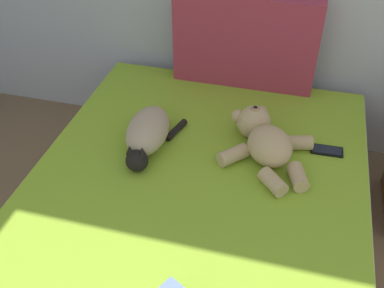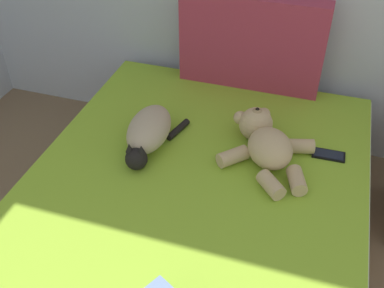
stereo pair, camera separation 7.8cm
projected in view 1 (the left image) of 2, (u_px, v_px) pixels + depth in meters
The scene contains 5 objects.
bed at pixel (189, 235), 2.00m from camera, with size 1.50×2.09×0.45m.
patterned_cushion at pixel (245, 42), 2.41m from camera, with size 0.77×0.12×0.51m.
cat at pixel (147, 133), 2.09m from camera, with size 0.25×0.43×0.15m.
teddy_bear at pixel (265, 140), 2.05m from camera, with size 0.42×0.52×0.17m.
cell_phone at pixel (327, 150), 2.10m from camera, with size 0.15×0.08×0.01m.
Camera 1 is at (2.07, 2.02, 1.80)m, focal length 42.27 mm.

